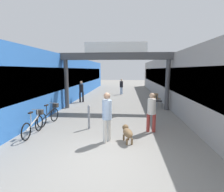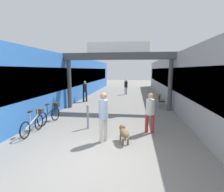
% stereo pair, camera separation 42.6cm
% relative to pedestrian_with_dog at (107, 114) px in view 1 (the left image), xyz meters
% --- Properties ---
extents(ground_plane, '(80.00, 80.00, 0.00)m').
position_rel_pedestrian_with_dog_xyz_m(ground_plane, '(-0.04, -1.38, -1.05)').
color(ground_plane, gray).
extents(storefront_left, '(3.00, 26.00, 3.64)m').
position_rel_pedestrian_with_dog_xyz_m(storefront_left, '(-5.13, 9.62, 0.78)').
color(storefront_left, blue).
rests_on(storefront_left, ground_plane).
extents(storefront_right, '(3.00, 26.00, 3.64)m').
position_rel_pedestrian_with_dog_xyz_m(storefront_right, '(5.05, 9.62, 0.78)').
color(storefront_right, '#9E9993').
rests_on(storefront_right, ground_plane).
extents(arcade_sign_gateway, '(7.40, 0.47, 4.33)m').
position_rel_pedestrian_with_dog_xyz_m(arcade_sign_gateway, '(-0.04, 5.42, 2.06)').
color(arcade_sign_gateway, '#4C4C4F').
rests_on(arcade_sign_gateway, ground_plane).
extents(pedestrian_with_dog, '(0.47, 0.47, 1.81)m').
position_rel_pedestrian_with_dog_xyz_m(pedestrian_with_dog, '(0.00, 0.00, 0.00)').
color(pedestrian_with_dog, silver).
rests_on(pedestrian_with_dog, ground_plane).
extents(pedestrian_companion, '(0.39, 0.36, 1.66)m').
position_rel_pedestrian_with_dog_xyz_m(pedestrian_companion, '(1.73, 1.16, -0.10)').
color(pedestrian_companion, '#99332D').
rests_on(pedestrian_companion, ground_plane).
extents(pedestrian_carrying_crate, '(0.45, 0.45, 1.70)m').
position_rel_pedestrian_with_dog_xyz_m(pedestrian_carrying_crate, '(-2.96, 7.67, -0.08)').
color(pedestrian_carrying_crate, black).
rests_on(pedestrian_carrying_crate, ground_plane).
extents(pedestrian_elderly_walking, '(0.47, 0.47, 1.65)m').
position_rel_pedestrian_with_dog_xyz_m(pedestrian_elderly_walking, '(0.12, 12.35, -0.11)').
color(pedestrian_elderly_walking, '#A5BFE0').
rests_on(pedestrian_elderly_walking, ground_plane).
extents(dog_on_leash, '(0.49, 0.82, 0.57)m').
position_rel_pedestrian_with_dog_xyz_m(dog_on_leash, '(0.73, 0.04, -0.68)').
color(dog_on_leash, brown).
rests_on(dog_on_leash, ground_plane).
extents(bicycle_silver_nearest, '(0.46, 1.69, 0.98)m').
position_rel_pedestrian_with_dog_xyz_m(bicycle_silver_nearest, '(-3.02, 0.47, -0.61)').
color(bicycle_silver_nearest, black).
rests_on(bicycle_silver_nearest, ground_plane).
extents(bicycle_black_second, '(0.47, 1.68, 0.98)m').
position_rel_pedestrian_with_dog_xyz_m(bicycle_black_second, '(-3.02, 1.91, -0.61)').
color(bicycle_black_second, black).
rests_on(bicycle_black_second, ground_plane).
extents(bollard_post_metal, '(0.10, 0.10, 1.08)m').
position_rel_pedestrian_with_dog_xyz_m(bollard_post_metal, '(-0.96, 1.33, -0.50)').
color(bollard_post_metal, gray).
rests_on(bollard_post_metal, ground_plane).
extents(cafe_chair_black_nearer, '(0.48, 0.48, 0.89)m').
position_rel_pedestrian_with_dog_xyz_m(cafe_chair_black_nearer, '(2.84, 6.01, -0.51)').
color(cafe_chair_black_nearer, gray).
rests_on(cafe_chair_black_nearer, ground_plane).
extents(cafe_chair_wood_farther, '(0.57, 0.57, 0.89)m').
position_rel_pedestrian_with_dog_xyz_m(cafe_chair_wood_farther, '(2.89, 6.91, -0.51)').
color(cafe_chair_wood_farther, gray).
rests_on(cafe_chair_wood_farther, ground_plane).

